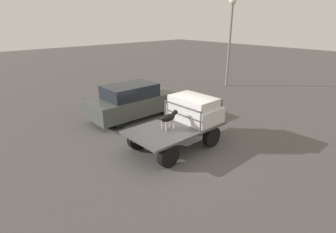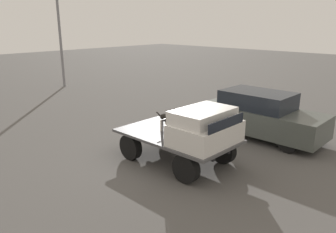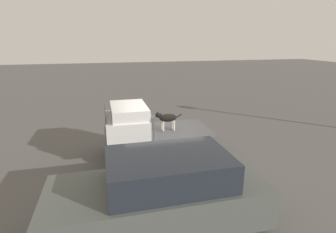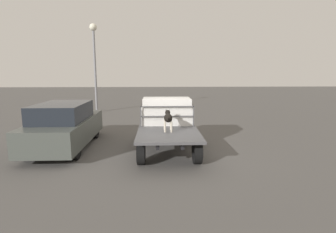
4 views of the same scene
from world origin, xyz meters
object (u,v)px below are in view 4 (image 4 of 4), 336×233
(flatbed_truck, at_px, (168,136))
(parked_sedan, at_px, (65,126))
(dog, at_px, (168,118))
(light_pole_near, at_px, (94,52))

(flatbed_truck, relative_size, parked_sedan, 0.81)
(flatbed_truck, relative_size, dog, 3.70)
(flatbed_truck, bearing_deg, light_pole_near, 25.55)
(flatbed_truck, bearing_deg, parked_sedan, 78.67)
(dog, xyz_separation_m, parked_sedan, (1.05, 3.77, -0.45))
(flatbed_truck, height_order, parked_sedan, parked_sedan)
(dog, bearing_deg, flatbed_truck, 1.18)
(flatbed_truck, xyz_separation_m, parked_sedan, (0.76, 3.78, 0.23))
(parked_sedan, relative_size, light_pole_near, 0.75)
(flatbed_truck, height_order, light_pole_near, light_pole_near)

